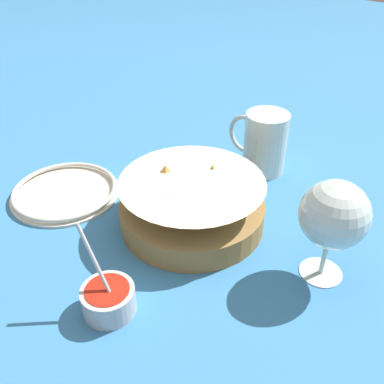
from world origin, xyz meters
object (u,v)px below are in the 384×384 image
(sauce_cup, at_px, (108,298))
(wine_glass, at_px, (334,217))
(food_basket, at_px, (192,205))
(beer_mug, at_px, (264,145))
(side_plate, at_px, (65,191))

(sauce_cup, bearing_deg, wine_glass, -125.94)
(food_basket, xyz_separation_m, sauce_cup, (-0.04, 0.21, -0.02))
(sauce_cup, relative_size, wine_glass, 0.81)
(beer_mug, height_order, side_plate, beer_mug)
(sauce_cup, distance_m, side_plate, 0.29)
(sauce_cup, distance_m, wine_glass, 0.31)
(sauce_cup, distance_m, beer_mug, 0.43)
(sauce_cup, height_order, side_plate, sauce_cup)
(sauce_cup, relative_size, beer_mug, 0.98)
(wine_glass, bearing_deg, food_basket, 9.45)
(sauce_cup, xyz_separation_m, wine_glass, (-0.18, -0.24, 0.08))
(food_basket, height_order, side_plate, food_basket)
(side_plate, bearing_deg, beer_mug, -125.17)
(wine_glass, xyz_separation_m, beer_mug, (0.22, -0.18, -0.05))
(food_basket, bearing_deg, side_plate, 21.90)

